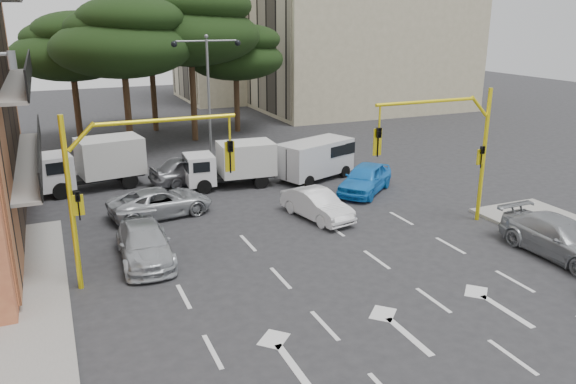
# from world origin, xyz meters

# --- Properties ---
(ground) EXTENTS (120.00, 120.00, 0.00)m
(ground) POSITION_xyz_m (0.00, 0.00, 0.00)
(ground) COLOR #28282B
(ground) RESTS_ON ground
(median_strip) EXTENTS (1.40, 6.00, 0.15)m
(median_strip) POSITION_xyz_m (0.00, 16.00, 0.07)
(median_strip) COLOR gray
(median_strip) RESTS_ON ground
(apartment_beige_near) EXTENTS (20.20, 12.15, 18.70)m
(apartment_beige_near) POSITION_xyz_m (19.95, 32.00, 9.35)
(apartment_beige_near) COLOR tan
(apartment_beige_near) RESTS_ON ground
(apartment_beige_far) EXTENTS (16.20, 12.15, 16.70)m
(apartment_beige_far) POSITION_xyz_m (12.95, 44.00, 8.35)
(apartment_beige_far) COLOR tan
(apartment_beige_far) RESTS_ON ground
(pine_left_near) EXTENTS (9.15, 9.15, 10.23)m
(pine_left_near) POSITION_xyz_m (-3.94, 21.96, 7.60)
(pine_left_near) COLOR #382616
(pine_left_near) RESTS_ON ground
(pine_center) EXTENTS (9.98, 9.98, 11.16)m
(pine_center) POSITION_xyz_m (1.06, 23.96, 8.30)
(pine_center) COLOR #382616
(pine_center) RESTS_ON ground
(pine_left_far) EXTENTS (8.32, 8.32, 9.30)m
(pine_left_far) POSITION_xyz_m (-6.94, 25.96, 6.91)
(pine_left_far) COLOR #382616
(pine_left_far) RESTS_ON ground
(pine_right) EXTENTS (7.49, 7.49, 8.37)m
(pine_right) POSITION_xyz_m (5.06, 25.96, 6.22)
(pine_right) COLOR #382616
(pine_right) RESTS_ON ground
(pine_back) EXTENTS (9.15, 9.15, 10.23)m
(pine_back) POSITION_xyz_m (-0.94, 28.96, 7.60)
(pine_back) COLOR #382616
(pine_back) RESTS_ON ground
(signal_mast_right) EXTENTS (5.79, 0.37, 6.00)m
(signal_mast_right) POSITION_xyz_m (6.80, 1.99, 3.88)
(signal_mast_right) COLOR yellow
(signal_mast_right) RESTS_ON ground
(signal_mast_left) EXTENTS (5.79, 0.37, 6.00)m
(signal_mast_left) POSITION_xyz_m (-6.80, 1.99, 3.88)
(signal_mast_left) COLOR yellow
(signal_mast_left) RESTS_ON ground
(street_lamp_center) EXTENTS (4.16, 0.36, 7.77)m
(street_lamp_center) POSITION_xyz_m (0.00, 16.00, 5.43)
(street_lamp_center) COLOR slate
(street_lamp_center) RESTS_ON median_strip
(car_white_hatch) EXTENTS (2.19, 4.23, 1.33)m
(car_white_hatch) POSITION_xyz_m (1.92, 5.06, 0.66)
(car_white_hatch) COLOR white
(car_white_hatch) RESTS_ON ground
(car_blue_compact) EXTENTS (4.60, 4.27, 1.53)m
(car_blue_compact) POSITION_xyz_m (6.00, 7.64, 0.76)
(car_blue_compact) COLOR #1A7FDB
(car_blue_compact) RESTS_ON ground
(car_silver_wagon) EXTENTS (2.07, 4.71, 1.35)m
(car_silver_wagon) POSITION_xyz_m (-6.16, 3.49, 0.67)
(car_silver_wagon) COLOR #B0B4B9
(car_silver_wagon) RESTS_ON ground
(car_silver_cross_a) EXTENTS (5.05, 2.88, 1.33)m
(car_silver_cross_a) POSITION_xyz_m (-4.61, 8.26, 0.66)
(car_silver_cross_a) COLOR #ADB1B5
(car_silver_cross_a) RESTS_ON ground
(car_silver_cross_b) EXTENTS (4.92, 2.55, 1.60)m
(car_silver_cross_b) POSITION_xyz_m (-1.92, 13.00, 0.80)
(car_silver_cross_b) COLOR gray
(car_silver_cross_b) RESTS_ON ground
(car_silver_parked) EXTENTS (2.17, 5.15, 1.48)m
(car_silver_parked) POSITION_xyz_m (8.69, -2.51, 0.74)
(car_silver_parked) COLOR #999CA0
(car_silver_parked) RESTS_ON ground
(van_white) EXTENTS (4.95, 3.51, 2.26)m
(van_white) POSITION_xyz_m (4.68, 11.00, 1.13)
(van_white) COLOR silver
(van_white) RESTS_ON ground
(box_truck_a) EXTENTS (5.76, 3.11, 2.69)m
(box_truck_a) POSITION_xyz_m (-7.11, 14.00, 1.35)
(box_truck_a) COLOR silver
(box_truck_a) RESTS_ON ground
(box_truck_b) EXTENTS (5.01, 2.38, 2.40)m
(box_truck_b) POSITION_xyz_m (-0.17, 11.50, 1.20)
(box_truck_b) COLOR white
(box_truck_b) RESTS_ON ground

